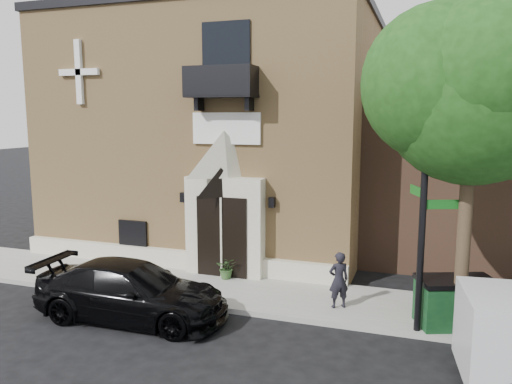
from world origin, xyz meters
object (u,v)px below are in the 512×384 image
(pedestrian_near, at_px, (339,280))
(dumpster, at_px, (456,302))
(black_sedan, at_px, (132,291))
(fire_hydrant, at_px, (441,312))
(street_sign, at_px, (424,208))

(pedestrian_near, bearing_deg, dumpster, 144.09)
(black_sedan, bearing_deg, fire_hydrant, -80.71)
(fire_hydrant, relative_size, dumpster, 0.42)
(dumpster, bearing_deg, street_sign, -167.76)
(fire_hydrant, distance_m, dumpster, 0.52)
(street_sign, height_order, pedestrian_near, street_sign)
(fire_hydrant, bearing_deg, dumpster, 44.70)
(black_sedan, height_order, fire_hydrant, black_sedan)
(fire_hydrant, xyz_separation_m, dumpster, (0.35, 0.35, 0.17))
(black_sedan, relative_size, dumpster, 2.48)
(street_sign, bearing_deg, fire_hydrant, 2.02)
(black_sedan, bearing_deg, pedestrian_near, -69.26)
(black_sedan, relative_size, fire_hydrant, 5.84)
(black_sedan, height_order, dumpster, black_sedan)
(black_sedan, distance_m, street_sign, 7.65)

